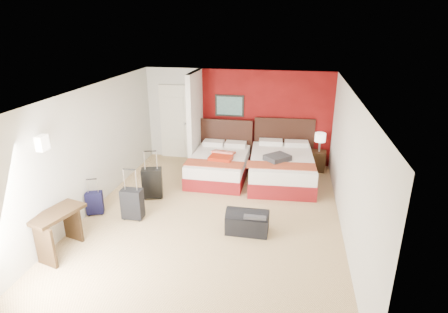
% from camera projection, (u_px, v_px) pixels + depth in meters
% --- Properties ---
extents(ground, '(6.50, 6.50, 0.00)m').
position_uv_depth(ground, '(212.00, 217.00, 7.46)').
color(ground, '#D9BA85').
rests_on(ground, ground).
extents(room_walls, '(5.02, 6.52, 2.50)m').
position_uv_depth(room_walls, '(165.00, 133.00, 8.57)').
color(room_walls, silver).
rests_on(room_walls, ground).
extents(red_accent_panel, '(3.50, 0.04, 2.50)m').
position_uv_depth(red_accent_panel, '(265.00, 118.00, 9.87)').
color(red_accent_panel, maroon).
rests_on(red_accent_panel, ground).
extents(partition_wall, '(0.12, 1.20, 2.50)m').
position_uv_depth(partition_wall, '(195.00, 121.00, 9.60)').
color(partition_wall, silver).
rests_on(partition_wall, ground).
extents(entry_door, '(0.82, 0.06, 2.05)m').
position_uv_depth(entry_door, '(175.00, 122.00, 10.35)').
color(entry_door, silver).
rests_on(entry_door, ground).
extents(bed_left, '(1.34, 1.92, 0.57)m').
position_uv_depth(bed_left, '(219.00, 166.00, 9.21)').
color(bed_left, white).
rests_on(bed_left, ground).
extents(bed_right, '(1.63, 2.23, 0.64)m').
position_uv_depth(bed_right, '(281.00, 169.00, 8.98)').
color(bed_right, silver).
rests_on(bed_right, ground).
extents(red_suitcase_open, '(0.61, 0.79, 0.09)m').
position_uv_depth(red_suitcase_open, '(222.00, 155.00, 8.98)').
color(red_suitcase_open, '#B7280F').
rests_on(red_suitcase_open, bed_left).
extents(jacket_bundle, '(0.68, 0.67, 0.13)m').
position_uv_depth(jacket_bundle, '(277.00, 158.00, 8.59)').
color(jacket_bundle, '#3A3B3F').
rests_on(jacket_bundle, bed_right).
extents(nightstand, '(0.40, 0.40, 0.52)m').
position_uv_depth(nightstand, '(318.00, 161.00, 9.64)').
color(nightstand, '#2F1E0F').
rests_on(nightstand, ground).
extents(table_lamp, '(0.28, 0.28, 0.49)m').
position_uv_depth(table_lamp, '(320.00, 142.00, 9.46)').
color(table_lamp, silver).
rests_on(table_lamp, nightstand).
extents(suitcase_black, '(0.49, 0.38, 0.65)m').
position_uv_depth(suitcase_black, '(152.00, 184.00, 8.14)').
color(suitcase_black, black).
rests_on(suitcase_black, ground).
extents(suitcase_charcoal, '(0.41, 0.26, 0.60)m').
position_uv_depth(suitcase_charcoal, '(133.00, 205.00, 7.28)').
color(suitcase_charcoal, black).
rests_on(suitcase_charcoal, ground).
extents(suitcase_navy, '(0.37, 0.30, 0.45)m').
position_uv_depth(suitcase_navy, '(95.00, 204.00, 7.48)').
color(suitcase_navy, black).
rests_on(suitcase_navy, ground).
extents(duffel_bag, '(0.78, 0.42, 0.39)m').
position_uv_depth(duffel_bag, '(247.00, 223.00, 6.85)').
color(duffel_bag, black).
rests_on(duffel_bag, ground).
extents(jacket_draped, '(0.41, 0.35, 0.05)m').
position_uv_depth(jacket_draped, '(255.00, 214.00, 6.70)').
color(jacket_draped, '#393A3F').
rests_on(jacket_draped, duffel_bag).
extents(desk, '(0.68, 1.00, 0.76)m').
position_uv_depth(desk, '(59.00, 232.00, 6.21)').
color(desk, '#301E10').
rests_on(desk, ground).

